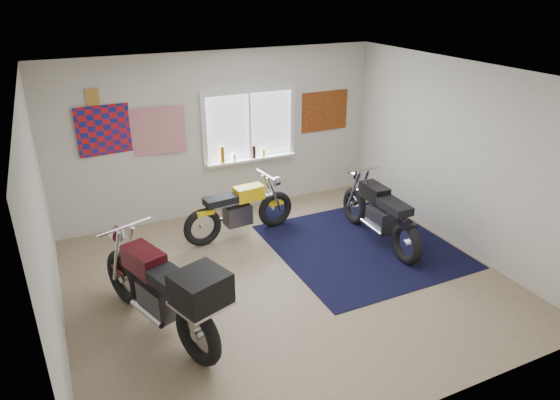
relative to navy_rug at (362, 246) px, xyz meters
name	(u,v)px	position (x,y,z in m)	size (l,w,h in m)	color
ground	(286,280)	(-1.44, -0.36, -0.01)	(5.50, 5.50, 0.00)	#9E896B
room_shell	(287,165)	(-1.44, -0.36, 1.63)	(5.50, 5.50, 5.50)	white
navy_rug	(362,246)	(0.00, 0.00, 0.00)	(2.50, 2.60, 0.01)	black
window_assembly	(250,131)	(-0.94, 2.11, 1.36)	(1.66, 0.17, 1.26)	white
oil_bottles	(238,154)	(-1.18, 2.04, 1.01)	(0.80, 0.07, 0.28)	#945915
flag_display	(92,97)	(-3.34, 2.12, 2.14)	(1.60, 0.10, 1.17)	red
triumph_poster	(325,111)	(0.51, 2.12, 1.54)	(0.90, 0.03, 0.70)	#A54C14
yellow_triumph	(240,211)	(-1.53, 1.12, 0.41)	(1.87, 0.56, 0.94)	black
black_chrome_bike	(380,215)	(0.31, 0.03, 0.44)	(0.61, 2.00, 1.02)	black
maroon_tourer	(165,292)	(-3.13, -0.82, 0.58)	(1.11, 2.19, 1.13)	black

